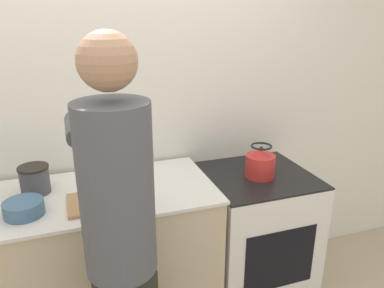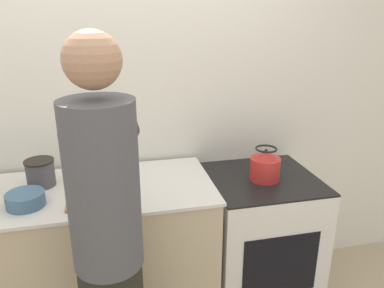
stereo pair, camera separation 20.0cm
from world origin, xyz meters
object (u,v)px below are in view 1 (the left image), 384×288
object	(u,v)px
bowl_prep	(24,208)
person	(120,234)
cutting_board	(101,201)
kettle	(260,163)
knife	(102,198)
oven	(254,236)
canister_jar	(35,180)

from	to	relation	value
bowl_prep	person	bearing A→B (deg)	-46.62
cutting_board	kettle	distance (m)	0.97
cutting_board	knife	xyz separation A→B (m)	(0.01, 0.01, 0.01)
knife	kettle	bearing A→B (deg)	24.15
oven	person	size ratio (longest dim) A/B	0.50
person	canister_jar	world-z (taller)	person
oven	cutting_board	size ratio (longest dim) A/B	2.75
knife	canister_jar	world-z (taller)	canister_jar
cutting_board	bowl_prep	xyz separation A→B (m)	(-0.36, -0.00, 0.03)
cutting_board	oven	bearing A→B (deg)	7.32
person	knife	world-z (taller)	person
oven	cutting_board	xyz separation A→B (m)	(-0.97, -0.12, 0.49)
oven	bowl_prep	xyz separation A→B (m)	(-1.33, -0.13, 0.52)
oven	cutting_board	world-z (taller)	cutting_board
oven	bowl_prep	size ratio (longest dim) A/B	4.78
cutting_board	canister_jar	bearing A→B (deg)	143.65
bowl_prep	canister_jar	world-z (taller)	canister_jar
cutting_board	canister_jar	size ratio (longest dim) A/B	2.06
kettle	oven	bearing A→B (deg)	82.25
person	canister_jar	xyz separation A→B (m)	(-0.35, 0.65, 0.01)
knife	kettle	size ratio (longest dim) A/B	0.94
knife	bowl_prep	world-z (taller)	bowl_prep
cutting_board	knife	size ratio (longest dim) A/B	1.71
knife	bowl_prep	size ratio (longest dim) A/B	1.02
oven	kettle	xyz separation A→B (m)	(-0.00, -0.03, 0.53)
cutting_board	bowl_prep	distance (m)	0.36
person	kettle	size ratio (longest dim) A/B	8.87
cutting_board	kettle	size ratio (longest dim) A/B	1.61
person	canister_jar	distance (m)	0.74
canister_jar	person	bearing A→B (deg)	-61.62
bowl_prep	knife	bearing A→B (deg)	2.09
knife	kettle	xyz separation A→B (m)	(0.96, 0.09, 0.03)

